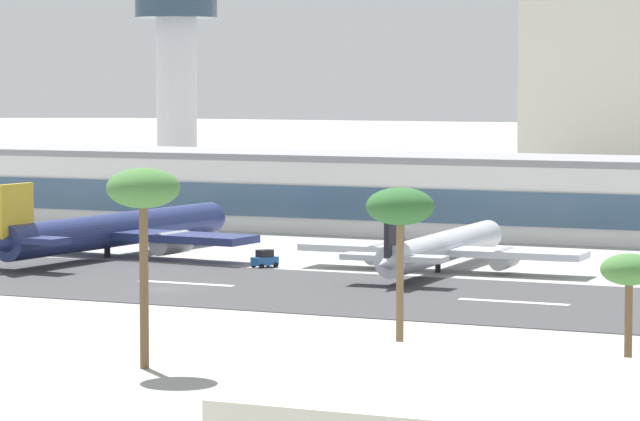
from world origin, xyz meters
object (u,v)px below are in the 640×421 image
Objects in this scene: airliner_gold_tail_gate_1 at (108,231)px; service_baggage_tug_0 at (265,259)px; airliner_black_tail_gate_2 at (439,249)px; palm_tree_3 at (629,276)px; palm_tree_0 at (400,210)px; terminal_building at (426,193)px; palm_tree_1 at (143,194)px; control_tower at (176,60)px.

airliner_gold_tail_gate_1 is 14.17× the size of service_baggage_tug_0.
palm_tree_3 reaches higher than airliner_black_tail_gate_2.
airliner_gold_tail_gate_1 is at bearing 137.62° from palm_tree_0.
terminal_building is 56.68m from airliner_gold_tail_gate_1.
airliner_black_tail_gate_2 is (20.72, -49.45, -3.07)m from terminal_building.
airliner_gold_tail_gate_1 is at bearing 138.42° from palm_tree_3.
palm_tree_1 is (-16.60, -13.60, 1.71)m from palm_tree_0.
airliner_black_tail_gate_2 is at bearing -45.46° from control_tower.
service_baggage_tug_0 is 0.31× the size of palm_tree_3.
airliner_black_tail_gate_2 is 91.98m from palm_tree_3.
control_tower is 97.39m from airliner_gold_tail_gate_1.
palm_tree_0 is 1.22× the size of palm_tree_3.
palm_tree_3 is (64.50, -130.02, 4.23)m from terminal_building.
palm_tree_1 is (23.98, -70.01, 13.03)m from service_baggage_tug_0.
terminal_building reaches higher than service_baggage_tug_0.
terminal_building is 125.97m from palm_tree_1.
control_tower reaches higher than terminal_building.
airliner_gold_tail_gate_1 is 1.20× the size of airliner_black_tail_gate_2.
palm_tree_1 reaches higher than terminal_building.
airliner_gold_tail_gate_1 is 3.56× the size of palm_tree_0.
airliner_gold_tail_gate_1 is at bearing -115.60° from terminal_building.
palm_tree_3 reaches higher than service_baggage_tug_0.
palm_tree_3 is (24.50, -20.12, -2.25)m from palm_tree_0.
control_tower is at bearing 28.94° from airliner_gold_tail_gate_1.
terminal_building reaches higher than palm_tree_3.
terminal_building reaches higher than airliner_gold_tail_gate_1.
terminal_building is 74.99m from control_tower.
palm_tree_3 is at bearing -52.43° from control_tower.
airliner_gold_tail_gate_1 reaches higher than airliner_black_tail_gate_2.
airliner_gold_tail_gate_1 reaches higher than service_baggage_tug_0.
airliner_black_tail_gate_2 is (83.51, -84.87, -23.71)m from control_tower.
palm_tree_0 is at bearing -54.73° from control_tower.
airliner_black_tail_gate_2 is at bearing -67.27° from terminal_building.
palm_tree_3 is (65.08, -76.52, 9.07)m from service_baggage_tug_0.
control_tower is 3.53× the size of palm_tree_3.
airliner_black_tail_gate_2 is 3.64× the size of palm_tree_3.
airliner_gold_tail_gate_1 is 4.36× the size of palm_tree_3.
palm_tree_1 reaches higher than palm_tree_0.
palm_tree_0 is (40.58, -56.41, 11.32)m from service_baggage_tug_0.
airliner_gold_tail_gate_1 is (-24.47, -51.07, -2.51)m from terminal_building.
airliner_black_tail_gate_2 is at bearing 107.69° from palm_tree_0.
service_baggage_tug_0 is 0.22× the size of palm_tree_1.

